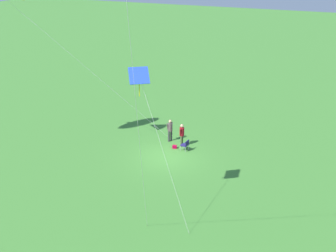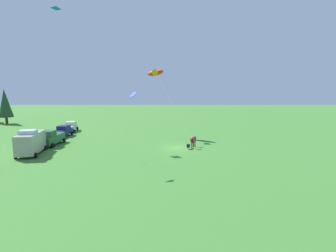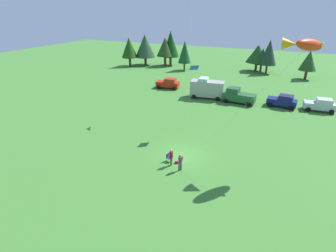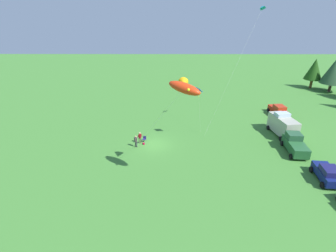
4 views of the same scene
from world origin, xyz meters
The scene contains 12 objects.
ground_plane centered at (0.00, 0.00, 0.00)m, with size 160.00×160.00×0.00m, color #3E7B2F.
person_kite_flyer centered at (0.73, -2.47, 1.02)m, with size 0.47×0.53×1.74m.
folding_chair centered at (-0.90, -1.45, 0.49)m, with size 0.56×0.56×0.82m.
person_spectator centered at (-0.37, -2.03, 1.02)m, with size 0.37×0.62×1.74m.
backpack_on_grass centered at (-0.03, -1.49, 0.11)m, with size 0.32×0.22×0.22m, color #AD052F.
van_motorhome_grey centered at (-3.31, 19.40, 1.64)m, with size 5.65×3.20×3.34m.
truck_green_flatbed centered at (1.92, 19.06, 1.10)m, with size 5.14×2.72×2.34m.
car_navy_hatch centered at (8.49, 19.83, 0.95)m, with size 4.35×2.54×1.89m.
car_silver_compact centered at (13.59, 20.30, 0.95)m, with size 4.35×2.55×1.89m.
kite_large_fish centered at (9.20, 3.54, 11.07)m, with size 10.56×7.84×11.80m.
kite_delta_teal centered at (-4.89, 14.24, 17.67)m, with size 3.47×7.60×18.12m.
kite_diamond_blue centered at (-1.26, 6.17, 7.57)m, with size 3.68×1.50×8.08m.
Camera 2 is at (-36.84, 1.74, 9.11)m, focal length 28.00 mm.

